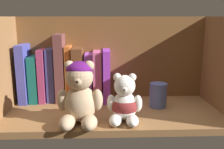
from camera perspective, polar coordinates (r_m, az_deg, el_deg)
name	(u,v)px	position (r cm, az deg, el deg)	size (l,w,h in cm)	color
shelf_board	(113,114)	(81.84, 0.32, -8.76)	(66.17, 29.01, 2.00)	olive
shelf_back_panel	(112,60)	(92.51, -0.07, 3.16)	(68.57, 1.20, 31.13)	brown
shelf_side_panel_left	(1,70)	(83.41, -23.61, 1.00)	(1.60, 31.41, 31.13)	olive
shelf_side_panel_right	(223,68)	(86.05, 23.51, 1.35)	(1.60, 31.41, 31.13)	olive
book_0	(26,72)	(94.25, -18.66, 0.45)	(2.82, 13.51, 20.02)	#4246A6
book_1	(36,78)	(93.80, -16.67, -0.73)	(2.80, 11.64, 15.98)	#156057
book_2	(44,75)	(92.86, -14.97, -0.03)	(2.13, 11.19, 18.29)	#973564
book_3	(52,74)	(92.24, -13.26, 0.05)	(2.63, 9.34, 18.50)	#3C3F82
book_4	(61,67)	(91.17, -11.33, 1.56)	(2.99, 11.22, 23.37)	brown
book_5	(69,73)	(91.16, -9.49, 0.35)	(1.87, 10.63, 19.38)	#CE652A
book_6	(78,74)	(90.88, -7.51, 0.17)	(3.55, 12.31, 18.74)	brown
book_7	(89,76)	(90.84, -5.26, -0.44)	(2.64, 9.74, 16.69)	#9F49C8
book_8	(98,75)	(90.62, -3.23, -0.15)	(2.90, 11.90, 17.57)	#CC5890
book_9	(106,74)	(90.55, -1.28, 0.02)	(2.40, 13.92, 18.08)	purple
teddy_bear_larger	(80,94)	(70.37, -7.26, -4.45)	(12.81, 13.01, 17.57)	tan
teddy_bear_smaller	(124,103)	(72.26, 2.80, -6.32)	(10.17, 10.73, 13.81)	white
pillar_candle	(158,95)	(85.12, 10.30, -4.56)	(5.60, 5.60, 7.93)	#4C5B99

